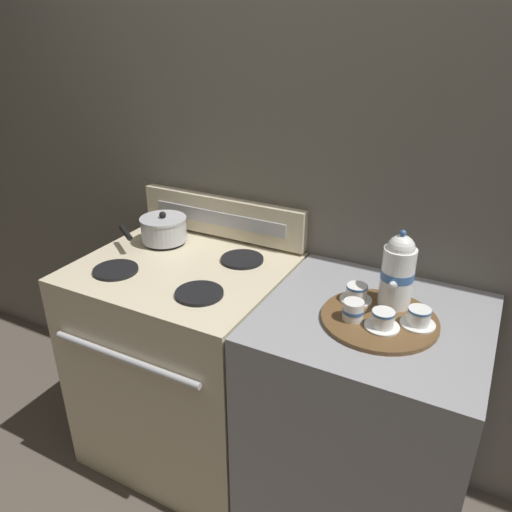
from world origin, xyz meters
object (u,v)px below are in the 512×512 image
object	(u,v)px
stove	(187,362)
saucepan	(163,229)
teapot	(398,271)
teacup_left	(383,319)
teacup_front	(419,317)
teacup_right	(356,293)
serving_tray	(379,319)
creamer_jug	(353,310)

from	to	relation	value
stove	saucepan	world-z (taller)	saucepan
stove	teapot	distance (m)	0.97
teacup_left	teacup_front	xyz separation A→B (m)	(0.09, 0.06, 0.00)
saucepan	teacup_right	xyz separation A→B (m)	(0.85, -0.11, -0.02)
teacup_left	saucepan	bearing A→B (deg)	167.12
serving_tray	teacup_front	world-z (taller)	teacup_front
saucepan	creamer_jug	size ratio (longest dim) A/B	4.11
teacup_front	saucepan	bearing A→B (deg)	171.49
teapot	teacup_front	world-z (taller)	teapot
serving_tray	teacup_left	xyz separation A→B (m)	(0.02, -0.05, 0.03)
stove	serving_tray	distance (m)	0.88
teacup_left	teapot	bearing A→B (deg)	90.89
teacup_left	teacup_front	world-z (taller)	same
serving_tray	teacup_front	bearing A→B (deg)	6.26
teapot	teacup_front	distance (m)	0.16
stove	teacup_right	world-z (taller)	teacup_right
stove	serving_tray	world-z (taller)	serving_tray
teacup_left	teacup_front	size ratio (longest dim) A/B	1.00
serving_tray	teapot	xyz separation A→B (m)	(0.02, 0.10, 0.13)
serving_tray	creamer_jug	bearing A→B (deg)	-146.04
stove	creamer_jug	bearing A→B (deg)	-6.00
teacup_right	teapot	bearing A→B (deg)	15.63
stove	teacup_left	xyz separation A→B (m)	(0.78, -0.08, 0.48)
teacup_left	creamer_jug	distance (m)	0.09
serving_tray	teacup_left	distance (m)	0.06
stove	teacup_left	bearing A→B (deg)	-5.52
serving_tray	teacup_right	bearing A→B (deg)	145.99
serving_tray	creamer_jug	distance (m)	0.09
teacup_left	teacup_front	bearing A→B (deg)	34.64
teapot	creamer_jug	size ratio (longest dim) A/B	3.94
stove	teacup_left	world-z (taller)	teacup_left
serving_tray	teacup_right	world-z (taller)	teacup_right
serving_tray	teacup_front	xyz separation A→B (m)	(0.11, 0.01, 0.03)
serving_tray	teacup_left	bearing A→B (deg)	-67.62
teapot	teacup_front	bearing A→B (deg)	-42.06
teacup_right	stove	bearing A→B (deg)	-176.62
teacup_front	stove	bearing A→B (deg)	179.16
teacup_front	creamer_jug	xyz separation A→B (m)	(-0.18, -0.06, 0.00)
saucepan	teapot	xyz separation A→B (m)	(0.96, -0.07, 0.07)
saucepan	serving_tray	xyz separation A→B (m)	(0.95, -0.17, -0.05)
teacup_right	teacup_left	bearing A→B (deg)	-44.68
stove	teapot	bearing A→B (deg)	5.22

